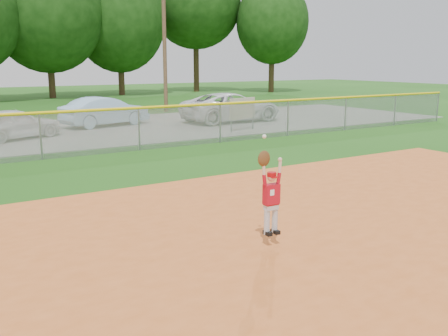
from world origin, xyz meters
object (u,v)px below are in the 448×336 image
at_px(car_white_b, 231,107).
at_px(ballplayer, 270,193).
at_px(car_blue, 105,111).
at_px(sponsor_sign, 242,109).
at_px(car_white_a, 13,124).

distance_m(car_white_b, ballplayer, 17.90).
xyz_separation_m(car_blue, car_white_b, (6.17, -1.65, 0.04)).
bearing_deg(sponsor_sign, ballplayer, -121.89).
relative_size(sponsor_sign, ballplayer, 0.96).
distance_m(car_blue, car_white_b, 6.38).
relative_size(car_white_a, car_blue, 0.87).
height_order(car_white_a, ballplayer, ballplayer).
height_order(car_white_b, sponsor_sign, car_white_b).
xyz_separation_m(car_white_b, ballplayer, (-9.07, -15.43, 0.18)).
relative_size(car_white_b, ballplayer, 3.13).
height_order(car_white_a, car_blue, car_blue).
xyz_separation_m(car_white_a, car_white_b, (10.68, 0.55, 0.11)).
bearing_deg(car_white_b, ballplayer, 147.55).
xyz_separation_m(car_white_a, ballplayer, (1.61, -14.87, 0.29)).
bearing_deg(sponsor_sign, car_blue, 133.95).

